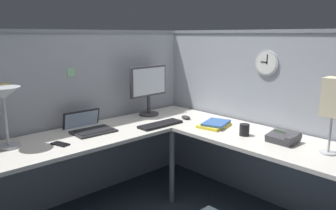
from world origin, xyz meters
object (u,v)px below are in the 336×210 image
object	(u,v)px
cell_phone	(60,144)
desk_lamp_paper	(334,99)
coffee_mug	(244,130)
wall_clock	(267,63)
monitor	(149,87)
book_stack	(215,124)
laptop	(88,127)
desk_lamp_dome	(3,99)
keyboard	(161,124)
office_phone	(284,138)
computer_mouse	(186,117)

from	to	relation	value
cell_phone	desk_lamp_paper	size ratio (longest dim) A/B	0.27
coffee_mug	wall_clock	distance (m)	0.65
monitor	book_stack	size ratio (longest dim) A/B	1.54
laptop	desk_lamp_dome	bearing A→B (deg)	-179.98
keyboard	cell_phone	bearing A→B (deg)	173.18
laptop	wall_clock	bearing A→B (deg)	-37.10
desk_lamp_paper	monitor	bearing A→B (deg)	96.77
monitor	desk_lamp_paper	xyz separation A→B (m)	(0.20, -1.70, 0.09)
desk_lamp_dome	office_phone	distance (m)	2.08
computer_mouse	wall_clock	bearing A→B (deg)	-59.45
book_stack	wall_clock	distance (m)	0.70
cell_phone	wall_clock	size ratio (longest dim) A/B	0.65
desk_lamp_dome	cell_phone	distance (m)	0.51
cell_phone	book_stack	bearing A→B (deg)	-37.56
monitor	computer_mouse	distance (m)	0.49
keyboard	desk_lamp_dome	distance (m)	1.29
keyboard	book_stack	xyz separation A→B (m)	(0.33, -0.36, 0.01)
desk_lamp_paper	coffee_mug	distance (m)	0.72
laptop	wall_clock	size ratio (longest dim) A/B	1.79
keyboard	desk_lamp_dome	world-z (taller)	desk_lamp_dome
laptop	wall_clock	world-z (taller)	wall_clock
office_phone	coffee_mug	size ratio (longest dim) A/B	2.19
computer_mouse	book_stack	size ratio (longest dim) A/B	0.32
desk_lamp_dome	book_stack	world-z (taller)	desk_lamp_dome
monitor	wall_clock	world-z (taller)	wall_clock
office_phone	keyboard	bearing A→B (deg)	110.52
cell_phone	desk_lamp_paper	world-z (taller)	desk_lamp_paper
monitor	coffee_mug	world-z (taller)	monitor
computer_mouse	coffee_mug	world-z (taller)	coffee_mug
computer_mouse	book_stack	bearing A→B (deg)	-90.05
desk_lamp_paper	coffee_mug	world-z (taller)	desk_lamp_paper
cell_phone	wall_clock	world-z (taller)	wall_clock
monitor	office_phone	size ratio (longest dim) A/B	2.38
cell_phone	desk_lamp_dome	bearing A→B (deg)	129.27
coffee_mug	monitor	bearing A→B (deg)	96.79
laptop	book_stack	size ratio (longest dim) A/B	1.22
wall_clock	laptop	bearing A→B (deg)	142.90
computer_mouse	desk_lamp_paper	size ratio (longest dim) A/B	0.20
monitor	computer_mouse	xyz separation A→B (m)	(0.16, -0.37, -0.28)
monitor	office_phone	distance (m)	1.41
keyboard	wall_clock	bearing A→B (deg)	-40.53
laptop	coffee_mug	distance (m)	1.32
desk_lamp_paper	desk_lamp_dome	bearing A→B (deg)	133.78
desk_lamp_paper	laptop	bearing A→B (deg)	119.33
laptop	desk_lamp_dome	distance (m)	0.74
monitor	keyboard	xyz separation A→B (m)	(-0.18, -0.38, -0.28)
computer_mouse	wall_clock	size ratio (longest dim) A/B	0.47
cell_phone	coffee_mug	bearing A→B (deg)	-50.34
office_phone	wall_clock	bearing A→B (deg)	48.68
desk_lamp_paper	wall_clock	bearing A→B (deg)	65.22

